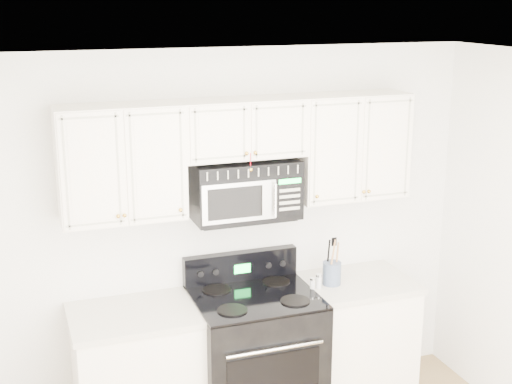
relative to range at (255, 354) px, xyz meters
name	(u,v)px	position (x,y,z in m)	size (l,w,h in m)	color
room	(343,335)	(-0.03, -1.39, 0.82)	(3.51, 3.51, 2.61)	olive
base_cabinet_left	(138,379)	(-0.83, 0.04, -0.06)	(0.86, 0.65, 0.92)	white
base_cabinet_right	(350,342)	(0.77, 0.04, -0.06)	(0.86, 0.65, 0.92)	white
range	(255,354)	(0.00, 0.00, 0.00)	(0.85, 0.77, 1.14)	black
upper_cabinets	(242,148)	(-0.03, 0.19, 1.45)	(2.44, 0.37, 0.75)	white
microwave	(245,189)	(-0.01, 0.17, 1.17)	(0.73, 0.41, 0.40)	black
utensil_crock	(332,273)	(0.60, 0.04, 0.52)	(0.13, 0.13, 0.35)	#4B5678
shaker_salt	(313,284)	(0.42, -0.02, 0.48)	(0.04, 0.04, 0.09)	silver
shaker_pepper	(319,281)	(0.48, 0.00, 0.49)	(0.04, 0.04, 0.11)	silver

